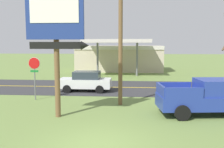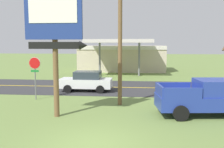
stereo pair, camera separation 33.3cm
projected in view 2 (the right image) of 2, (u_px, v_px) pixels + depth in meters
ground_plane at (92, 144)px, 9.83m from camera, size 180.00×180.00×0.00m
road_asphalt at (118, 87)px, 22.68m from camera, size 140.00×8.00×0.02m
road_centre_line at (118, 87)px, 22.67m from camera, size 126.00×0.20×0.01m
motel_sign at (55, 28)px, 12.97m from camera, size 3.22×0.54×6.81m
stop_sign at (35, 71)px, 17.57m from camera, size 0.80×0.08×2.95m
utility_pole at (120, 28)px, 15.73m from camera, size 1.74×0.26×9.14m
gas_station at (122, 57)px, 36.51m from camera, size 12.00×11.50×4.40m
pickup_blue_parked_on_lawn at (207, 98)px, 13.73m from camera, size 5.39×2.69×1.96m
car_white_near_lane at (86, 81)px, 20.84m from camera, size 4.20×2.00×1.64m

